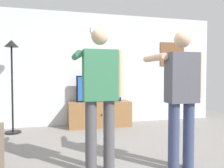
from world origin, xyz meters
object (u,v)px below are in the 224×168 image
floor_lamp (12,67)px  tv_stand (100,114)px  person_standing_nearer_couch (181,92)px  wall_clock (97,30)px  framed_picture (172,54)px  television (99,89)px  person_standing_nearer_lamp (100,91)px

floor_lamp → tv_stand: bearing=4.8°
tv_stand → person_standing_nearer_couch: 2.77m
wall_clock → framed_picture: (2.04, 0.00, -0.55)m
tv_stand → person_standing_nearer_couch: (0.53, -2.62, 0.70)m
wall_clock → television: bearing=-90.0°
wall_clock → framed_picture: wall_clock is taller
framed_picture → floor_lamp: 3.95m
television → person_standing_nearer_lamp: 2.55m
wall_clock → person_standing_nearer_lamp: wall_clock is taller
tv_stand → television: television is taller
wall_clock → tv_stand: bearing=-90.0°
framed_picture → person_standing_nearer_lamp: 3.80m
television → person_standing_nearer_lamp: person_standing_nearer_lamp is taller
television → person_standing_nearer_couch: 2.72m
tv_stand → framed_picture: 2.53m
tv_stand → person_standing_nearer_lamp: bearing=-101.3°
wall_clock → person_standing_nearer_couch: (0.53, -2.91, -1.31)m
person_standing_nearer_lamp → person_standing_nearer_couch: size_ratio=1.01×
person_standing_nearer_lamp → person_standing_nearer_couch: bearing=-9.6°
framed_picture → person_standing_nearer_couch: bearing=-117.3°
wall_clock → person_standing_nearer_lamp: bearing=-100.1°
tv_stand → person_standing_nearer_lamp: 2.60m
tv_stand → floor_lamp: floor_lamp is taller
floor_lamp → person_standing_nearer_couch: (2.39, -2.46, -0.38)m
tv_stand → floor_lamp: size_ratio=0.75×
television → person_standing_nearer_couch: person_standing_nearer_couch is taller
wall_clock → person_standing_nearer_couch: size_ratio=0.18×
framed_picture → person_standing_nearer_lamp: size_ratio=0.39×
television → floor_lamp: bearing=-173.8°
person_standing_nearer_lamp → floor_lamp: bearing=120.9°
person_standing_nearer_couch → television: bearing=101.2°
tv_stand → wall_clock: wall_clock is taller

